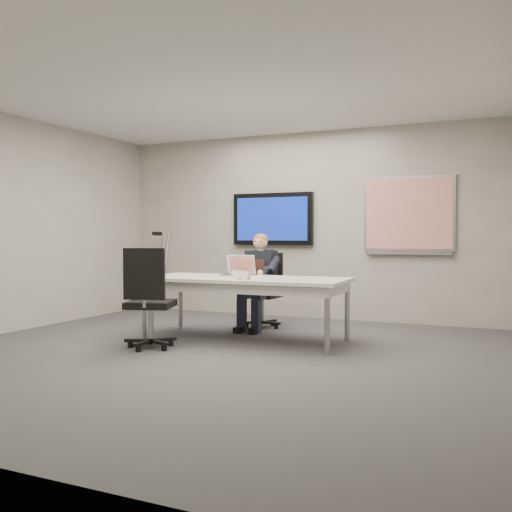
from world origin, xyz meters
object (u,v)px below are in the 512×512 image
at_px(office_chair_near, 149,317).
at_px(office_chair_far, 264,304).
at_px(seated_person, 256,291).
at_px(conference_table, 245,285).
at_px(laptop, 238,270).

bearing_deg(office_chair_near, office_chair_far, -124.70).
bearing_deg(office_chair_far, seated_person, -87.39).
bearing_deg(office_chair_far, conference_table, -76.07).
bearing_deg(laptop, conference_table, -58.69).
relative_size(office_chair_far, seated_person, 0.80).
distance_m(office_chair_far, laptop, 0.88).
relative_size(office_chair_far, laptop, 2.58).
xyz_separation_m(conference_table, seated_person, (-0.19, 0.75, -0.15)).
height_order(seated_person, laptop, seated_person).
bearing_deg(conference_table, seated_person, 103.02).
xyz_separation_m(conference_table, laptop, (-0.22, 0.26, 0.15)).
bearing_deg(conference_table, laptop, 128.58).
height_order(office_chair_far, office_chair_near, office_chair_near).
distance_m(conference_table, laptop, 0.37).
bearing_deg(seated_person, office_chair_far, 90.37).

